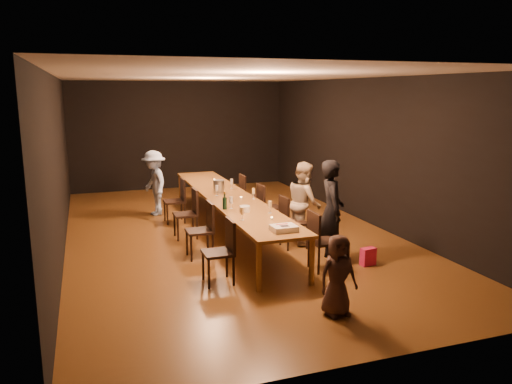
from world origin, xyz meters
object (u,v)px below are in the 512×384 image
object	(u,v)px
birthday_cake	(284,228)
chair_left_0	(218,252)
chair_right_1	(294,222)
chair_right_3	(251,195)
table	(229,198)
man_blue	(154,183)
chair_right_2	(270,207)
chair_left_1	(199,230)
chair_right_0	(325,241)
child	(338,275)
woman_tan	(304,202)
ice_bucket	(219,186)
champagne_bottle	(225,200)
woman_birthday	(332,211)
chair_left_2	(185,214)
chair_left_3	(174,201)
plate_stack	(245,209)

from	to	relation	value
birthday_cake	chair_left_0	bearing A→B (deg)	165.95
chair_right_1	chair_right_3	distance (m)	2.40
chair_right_3	birthday_cake	size ratio (longest dim) A/B	2.56
table	birthday_cake	xyz separation A→B (m)	(0.08, -2.62, 0.09)
birthday_cake	man_blue	bearing A→B (deg)	104.03
chair_right_2	man_blue	size ratio (longest dim) A/B	0.64
chair_left_1	man_blue	size ratio (longest dim) A/B	0.64
chair_right_0	chair_right_3	xyz separation A→B (m)	(0.00, 3.60, 0.00)
chair_right_1	child	bearing A→B (deg)	-11.97
chair_right_1	birthday_cake	size ratio (longest dim) A/B	2.56
chair_right_1	woman_tan	distance (m)	0.47
chair_right_0	ice_bucket	world-z (taller)	ice_bucket
chair_right_3	woman_tan	size ratio (longest dim) A/B	0.62
chair_right_2	ice_bucket	world-z (taller)	ice_bucket
table	chair_right_3	xyz separation A→B (m)	(0.85, 1.20, -0.24)
chair_right_1	champagne_bottle	xyz separation A→B (m)	(-1.21, 0.16, 0.44)
woman_tan	child	size ratio (longest dim) A/B	1.45
woman_birthday	ice_bucket	xyz separation A→B (m)	(-1.23, 2.44, 0.04)
table	chair_left_0	bearing A→B (deg)	-109.50
chair_left_2	champagne_bottle	distance (m)	1.23
chair_right_3	birthday_cake	world-z (taller)	chair_right_3
chair_left_2	woman_tan	bearing A→B (deg)	-115.90
chair_right_3	birthday_cake	distance (m)	3.91
chair_left_2	birthday_cake	world-z (taller)	chair_left_2
table	child	bearing A→B (deg)	-85.89
chair_right_1	chair_left_1	size ratio (longest dim) A/B	1.00
birthday_cake	woman_tan	bearing A→B (deg)	55.98
chair_right_1	woman_birthday	bearing A→B (deg)	19.80
table	chair_right_3	size ratio (longest dim) A/B	6.45
chair_left_2	champagne_bottle	world-z (taller)	champagne_bottle
table	chair_left_3	xyz separation A→B (m)	(-0.85, 1.20, -0.24)
chair_right_3	woman_birthday	distance (m)	3.27
chair_right_0	champagne_bottle	world-z (taller)	champagne_bottle
chair_left_0	chair_right_1	bearing A→B (deg)	-54.78
woman_birthday	child	xyz separation A→B (m)	(-0.87, -1.86, -0.32)
chair_right_1	woman_birthday	size ratio (longest dim) A/B	0.56
chair_right_0	man_blue	world-z (taller)	man_blue
chair_left_0	woman_tan	world-z (taller)	woman_tan
ice_bucket	champagne_bottle	bearing A→B (deg)	-101.00
chair_left_2	man_blue	distance (m)	2.01
chair_right_2	woman_tan	bearing A→B (deg)	17.17
chair_left_2	chair_left_3	xyz separation A→B (m)	(0.00, 1.20, 0.00)
chair_right_3	birthday_cake	bearing A→B (deg)	-11.43
chair_right_2	table	bearing A→B (deg)	-90.00
birthday_cake	plate_stack	size ratio (longest dim) A/B	2.05
chair_left_1	plate_stack	size ratio (longest dim) A/B	5.26
man_blue	child	bearing A→B (deg)	2.92
chair_right_1	woman_tan	size ratio (longest dim) A/B	0.62
chair_right_1	man_blue	distance (m)	3.76
chair_left_2	man_blue	size ratio (longest dim) A/B	0.64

